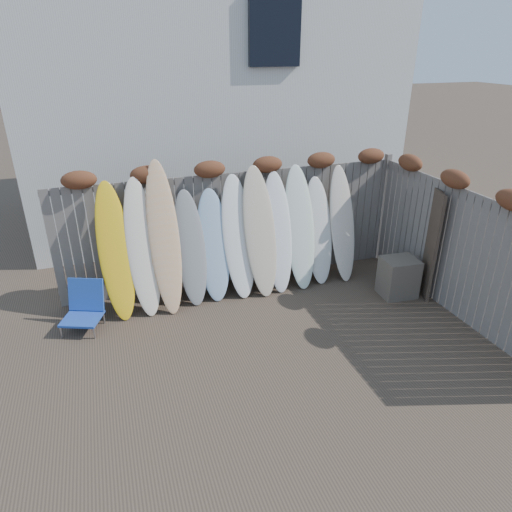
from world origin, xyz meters
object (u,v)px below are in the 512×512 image
object	(u,v)px
beach_chair	(84,307)
lattice_panel	(425,237)
wooden_crate	(398,277)
surfboard_0	(115,252)

from	to	relation	value
beach_chair	lattice_panel	xyz separation A→B (m)	(5.65, -0.55, 0.59)
beach_chair	wooden_crate	distance (m)	5.12
surfboard_0	lattice_panel	bearing A→B (deg)	-11.76
wooden_crate	surfboard_0	bearing A→B (deg)	167.70
beach_chair	wooden_crate	world-z (taller)	beach_chair
beach_chair	lattice_panel	world-z (taller)	lattice_panel
beach_chair	wooden_crate	bearing A→B (deg)	-8.06
lattice_panel	surfboard_0	world-z (taller)	surfboard_0
beach_chair	surfboard_0	size ratio (longest dim) A/B	0.34
wooden_crate	lattice_panel	bearing A→B (deg)	16.79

